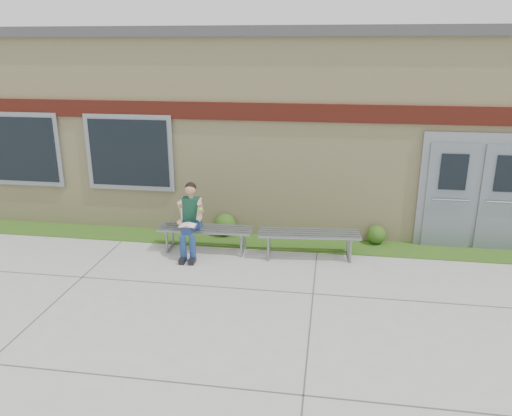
# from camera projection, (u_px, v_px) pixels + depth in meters

# --- Properties ---
(ground) EXTENTS (80.00, 80.00, 0.00)m
(ground) POSITION_uv_depth(u_px,v_px,m) (247.00, 304.00, 7.76)
(ground) COLOR #9E9E99
(ground) RESTS_ON ground
(grass_strip) EXTENTS (16.00, 0.80, 0.02)m
(grass_strip) POSITION_uv_depth(u_px,v_px,m) (269.00, 242.00, 10.20)
(grass_strip) COLOR #2F5316
(grass_strip) RESTS_ON ground
(school_building) EXTENTS (16.20, 6.22, 4.20)m
(school_building) POSITION_uv_depth(u_px,v_px,m) (286.00, 117.00, 12.74)
(school_building) COLOR beige
(school_building) RESTS_ON ground
(bench_left) EXTENTS (1.83, 0.55, 0.47)m
(bench_left) POSITION_uv_depth(u_px,v_px,m) (206.00, 233.00, 9.69)
(bench_left) COLOR slate
(bench_left) RESTS_ON ground
(bench_right) EXTENTS (1.94, 0.70, 0.49)m
(bench_right) POSITION_uv_depth(u_px,v_px,m) (309.00, 238.00, 9.40)
(bench_right) COLOR slate
(bench_right) RESTS_ON ground
(girl) EXTENTS (0.51, 0.83, 1.39)m
(girl) POSITION_uv_depth(u_px,v_px,m) (190.00, 218.00, 9.42)
(girl) COLOR navy
(girl) RESTS_ON ground
(shrub_mid) EXTENTS (0.46, 0.46, 0.46)m
(shrub_mid) POSITION_uv_depth(u_px,v_px,m) (225.00, 224.00, 10.50)
(shrub_mid) COLOR #2F5316
(shrub_mid) RESTS_ON grass_strip
(shrub_east) EXTENTS (0.38, 0.38, 0.38)m
(shrub_east) POSITION_uv_depth(u_px,v_px,m) (376.00, 234.00, 10.06)
(shrub_east) COLOR #2F5316
(shrub_east) RESTS_ON grass_strip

